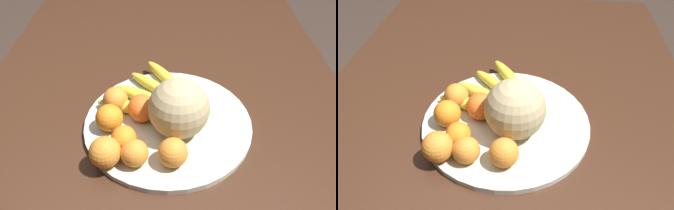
{
  "view_description": "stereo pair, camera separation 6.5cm",
  "coord_description": "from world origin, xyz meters",
  "views": [
    {
      "loc": [
        0.54,
        0.01,
        1.31
      ],
      "look_at": [
        -0.05,
        0.01,
        0.8
      ],
      "focal_mm": 35.0,
      "sensor_mm": 36.0,
      "label": 1
    },
    {
      "loc": [
        0.54,
        0.08,
        1.31
      ],
      "look_at": [
        -0.05,
        0.01,
        0.8
      ],
      "focal_mm": 35.0,
      "sensor_mm": 36.0,
      "label": 2
    }
  ],
  "objects": [
    {
      "name": "kitchen_table",
      "position": [
        0.0,
        0.0,
        0.65
      ],
      "size": [
        1.67,
        1.03,
        0.74
      ],
      "color": "#3D2316",
      "rests_on": "ground_plane"
    },
    {
      "name": "fruit_bowl",
      "position": [
        -0.05,
        0.01,
        0.74
      ],
      "size": [
        0.41,
        0.41,
        0.01
      ],
      "color": "beige",
      "rests_on": "kitchen_table"
    },
    {
      "name": "melon",
      "position": [
        -0.01,
        0.04,
        0.82
      ],
      "size": [
        0.14,
        0.14,
        0.14
      ],
      "color": "tan",
      "rests_on": "fruit_bowl"
    },
    {
      "name": "banana_bunch",
      "position": [
        -0.14,
        -0.04,
        0.77
      ],
      "size": [
        0.25,
        0.24,
        0.03
      ],
      "rotation": [
        0.0,
        0.0,
        4.11
      ],
      "color": "#473819",
      "rests_on": "fruit_bowl"
    },
    {
      "name": "orange_front_left",
      "position": [
        -0.02,
        -0.12,
        0.78
      ],
      "size": [
        0.07,
        0.07,
        0.07
      ],
      "color": "orange",
      "rests_on": "fruit_bowl"
    },
    {
      "name": "orange_front_right",
      "position": [
        0.04,
        -0.08,
        0.78
      ],
      "size": [
        0.06,
        0.06,
        0.06
      ],
      "color": "orange",
      "rests_on": "fruit_bowl"
    },
    {
      "name": "orange_mid_center",
      "position": [
        -0.05,
        -0.05,
        0.78
      ],
      "size": [
        0.07,
        0.07,
        0.07
      ],
      "color": "orange",
      "rests_on": "fruit_bowl"
    },
    {
      "name": "orange_back_left",
      "position": [
        0.09,
        -0.06,
        0.78
      ],
      "size": [
        0.06,
        0.06,
        0.06
      ],
      "color": "orange",
      "rests_on": "fruit_bowl"
    },
    {
      "name": "orange_back_right",
      "position": [
        0.09,
        -0.12,
        0.78
      ],
      "size": [
        0.07,
        0.07,
        0.07
      ],
      "color": "orange",
      "rests_on": "fruit_bowl"
    },
    {
      "name": "orange_top_small",
      "position": [
        -0.09,
        -0.12,
        0.78
      ],
      "size": [
        0.06,
        0.06,
        0.06
      ],
      "color": "orange",
      "rests_on": "fruit_bowl"
    },
    {
      "name": "orange_side_extra",
      "position": [
        0.09,
        0.02,
        0.78
      ],
      "size": [
        0.06,
        0.06,
        0.06
      ],
      "color": "orange",
      "rests_on": "fruit_bowl"
    }
  ]
}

